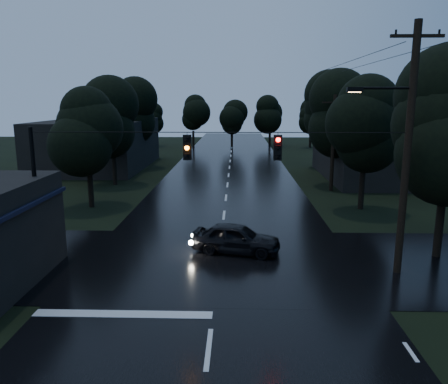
{
  "coord_description": "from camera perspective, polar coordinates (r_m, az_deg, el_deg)",
  "views": [
    {
      "loc": [
        0.78,
        -6.35,
        7.02
      ],
      "look_at": [
        0.18,
        13.82,
        2.8
      ],
      "focal_mm": 35.0,
      "sensor_mm": 36.0,
      "label": 1
    }
  ],
  "objects": [
    {
      "name": "main_road",
      "position": [
        37.03,
        0.45,
        0.9
      ],
      "size": [
        12.0,
        120.0,
        0.02
      ],
      "primitive_type": "cube",
      "color": "black",
      "rests_on": "ground"
    },
    {
      "name": "cross_street",
      "position": [
        19.66,
        -0.7,
        -9.1
      ],
      "size": [
        60.0,
        9.0,
        0.02
      ],
      "primitive_type": "cube",
      "color": "black",
      "rests_on": "ground"
    },
    {
      "name": "building_far_right",
      "position": [
        42.73,
        19.77,
        4.66
      ],
      "size": [
        10.0,
        14.0,
        4.4
      ],
      "primitive_type": "cube",
      "color": "black",
      "rests_on": "ground"
    },
    {
      "name": "building_far_left",
      "position": [
        48.86,
        -16.02,
        6.06
      ],
      "size": [
        10.0,
        16.0,
        5.0
      ],
      "primitive_type": "cube",
      "color": "black",
      "rests_on": "ground"
    },
    {
      "name": "utility_pole_main",
      "position": [
        18.66,
        22.61,
        5.5
      ],
      "size": [
        3.5,
        0.3,
        10.0
      ],
      "color": "black",
      "rests_on": "ground"
    },
    {
      "name": "utility_pole_far",
      "position": [
        35.3,
        14.07,
        6.37
      ],
      "size": [
        2.0,
        0.3,
        7.5
      ],
      "color": "black",
      "rests_on": "ground"
    },
    {
      "name": "anchor_pole_left",
      "position": [
        19.64,
        -23.29,
        -0.97
      ],
      "size": [
        0.18,
        0.18,
        6.0
      ],
      "primitive_type": "cylinder",
      "color": "black",
      "rests_on": "ground"
    },
    {
      "name": "span_signals",
      "position": [
        17.43,
        0.95,
        5.97
      ],
      "size": [
        15.0,
        0.37,
        1.12
      ],
      "color": "black",
      "rests_on": "ground"
    },
    {
      "name": "tree_left_a",
      "position": [
        30.04,
        -17.48,
        7.89
      ],
      "size": [
        3.92,
        3.92,
        8.26
      ],
      "color": "black",
      "rests_on": "ground"
    },
    {
      "name": "tree_left_b",
      "position": [
        37.83,
        -14.43,
        9.34
      ],
      "size": [
        4.2,
        4.2,
        8.85
      ],
      "color": "black",
      "rests_on": "ground"
    },
    {
      "name": "tree_left_c",
      "position": [
        47.64,
        -11.83,
        10.35
      ],
      "size": [
        4.48,
        4.48,
        9.44
      ],
      "color": "black",
      "rests_on": "ground"
    },
    {
      "name": "tree_right_a",
      "position": [
        29.55,
        18.05,
        8.53
      ],
      "size": [
        4.2,
        4.2,
        8.85
      ],
      "color": "black",
      "rests_on": "ground"
    },
    {
      "name": "tree_right_b",
      "position": [
        37.42,
        15.56,
        9.83
      ],
      "size": [
        4.48,
        4.48,
        9.44
      ],
      "color": "black",
      "rests_on": "ground"
    },
    {
      "name": "tree_right_c",
      "position": [
        47.3,
        13.42,
        10.72
      ],
      "size": [
        4.76,
        4.76,
        10.03
      ],
      "color": "black",
      "rests_on": "ground"
    },
    {
      "name": "car",
      "position": [
        20.59,
        1.62,
        -6.05
      ],
      "size": [
        4.39,
        2.53,
        1.4
      ],
      "primitive_type": "imported",
      "rotation": [
        0.0,
        0.0,
        1.35
      ],
      "color": "black",
      "rests_on": "ground"
    }
  ]
}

